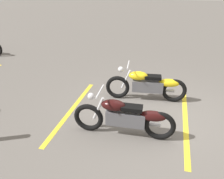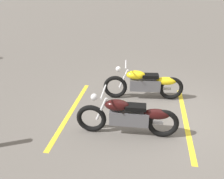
# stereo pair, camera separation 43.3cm
# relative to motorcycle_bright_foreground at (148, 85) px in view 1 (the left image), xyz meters

# --- Properties ---
(ground_plane) EXTENTS (60.00, 60.00, 0.00)m
(ground_plane) POSITION_rel_motorcycle_bright_foreground_xyz_m (-0.42, 0.87, -0.46)
(ground_plane) COLOR #66605B
(motorcycle_bright_foreground) EXTENTS (2.23, 0.62, 1.04)m
(motorcycle_bright_foreground) POSITION_rel_motorcycle_bright_foreground_xyz_m (0.00, 0.00, 0.00)
(motorcycle_bright_foreground) COLOR black
(motorcycle_bright_foreground) RESTS_ON ground
(motorcycle_dark_foreground) EXTENTS (2.23, 0.62, 1.04)m
(motorcycle_dark_foreground) POSITION_rel_motorcycle_bright_foreground_xyz_m (0.33, 1.72, 0.00)
(motorcycle_dark_foreground) COLOR black
(motorcycle_dark_foreground) RESTS_ON ground
(parking_stripe_near) EXTENTS (0.23, 3.20, 0.01)m
(parking_stripe_near) POSITION_rel_motorcycle_bright_foreground_xyz_m (-1.00, 0.97, -0.46)
(parking_stripe_near) COLOR yellow
(parking_stripe_near) RESTS_ON ground
(parking_stripe_mid) EXTENTS (0.23, 3.20, 0.01)m
(parking_stripe_mid) POSITION_rel_motorcycle_bright_foreground_xyz_m (1.88, 0.97, -0.46)
(parking_stripe_mid) COLOR yellow
(parking_stripe_mid) RESTS_ON ground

